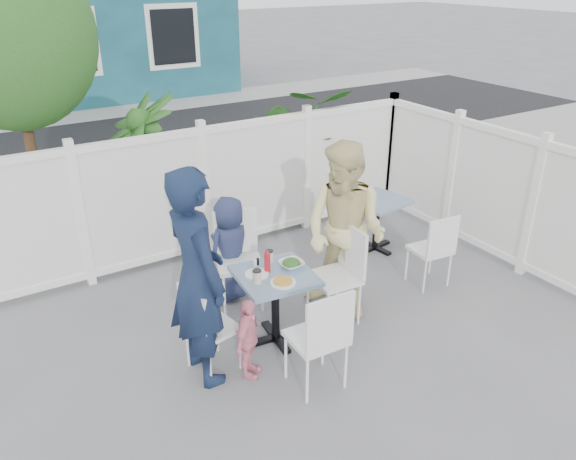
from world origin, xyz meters
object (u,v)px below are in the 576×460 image
main_table (275,289)px  chair_left (204,323)px  chair_near (322,334)px  boy (230,249)px  spare_table (377,211)px  chair_back (238,251)px  toddler (248,339)px  chair_right (342,268)px  woman (345,232)px  man (197,278)px

main_table → chair_left: (-0.75, -0.09, -0.05)m
chair_near → boy: 1.73m
chair_left → spare_table: bearing=99.9°
chair_back → chair_near: chair_back is taller
spare_table → chair_near: bearing=-139.3°
toddler → chair_near: bearing=-90.0°
chair_right → chair_near: (-0.78, -0.78, -0.01)m
chair_back → woman: (0.81, -0.74, 0.32)m
chair_near → boy: bearing=91.3°
chair_right → toddler: 1.27m
chair_left → chair_back: bearing=127.8°
chair_near → boy: (0.03, 1.73, 0.01)m
main_table → man: 0.88m
chair_near → spare_table: bearing=43.0°
chair_left → main_table: bearing=85.5°
spare_table → chair_left: size_ratio=0.83×
chair_near → chair_left: bearing=137.6°
woman → toddler: woman is taller
woman → chair_back: bearing=-153.6°
chair_near → woman: (0.87, 0.87, 0.34)m
chair_right → chair_left: bearing=96.1°
chair_right → chair_back: size_ratio=0.98×
chair_near → toddler: size_ratio=1.27×
chair_back → man: 1.26m
chair_left → chair_back: 1.19m
main_table → toddler: 0.60m
toddler → man: bearing=99.4°
chair_right → chair_back: bearing=44.7°
chair_right → woman: bearing=-41.8°
main_table → spare_table: (2.04, 0.99, -0.03)m
spare_table → chair_back: size_ratio=0.72×
spare_table → chair_back: 2.03m
boy → spare_table: bearing=166.5°
spare_table → chair_left: chair_left is taller
chair_back → woman: size_ratio=0.56×
man → boy: size_ratio=1.67×
chair_left → chair_right: size_ratio=0.88×
main_table → toddler: bearing=-144.6°
chair_left → woman: 1.64m
main_table → chair_back: chair_back is taller
spare_table → chair_right: bearing=-142.2°
chair_near → man: bearing=138.4°
main_table → chair_back: 0.81m
boy → main_table: bearing=74.9°
main_table → chair_near: chair_near is taller
main_table → woman: woman is taller
man → chair_near: bearing=-136.8°
boy → woman: bearing=119.0°
main_table → woman: 0.91m
chair_left → chair_right: bearing=81.5°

